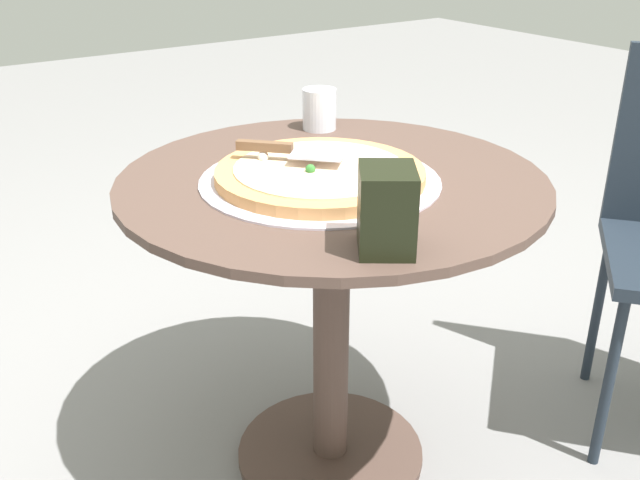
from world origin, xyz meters
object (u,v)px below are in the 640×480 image
pizza_server (290,150)px  drinking_cup (319,109)px  napkin_dispenser (387,210)px  patio_table (332,263)px  pizza_on_tray (320,174)px

pizza_server → drinking_cup: size_ratio=1.99×
drinking_cup → napkin_dispenser: size_ratio=0.73×
patio_table → napkin_dispenser: size_ratio=6.49×
pizza_on_tray → pizza_server: 0.08m
patio_table → pizza_server: size_ratio=4.47×
pizza_server → drinking_cup: bearing=-134.8°
pizza_on_tray → pizza_server: bearing=-66.9°
pizza_on_tray → drinking_cup: size_ratio=4.88×
pizza_server → napkin_dispenser: (0.06, 0.36, 0.01)m
pizza_on_tray → drinking_cup: 0.35m
patio_table → napkin_dispenser: (0.12, 0.30, 0.25)m
drinking_cup → napkin_dispenser: napkin_dispenser is taller
pizza_server → napkin_dispenser: napkin_dispenser is taller
pizza_server → napkin_dispenser: size_ratio=1.45×
pizza_on_tray → napkin_dispenser: bearing=74.2°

